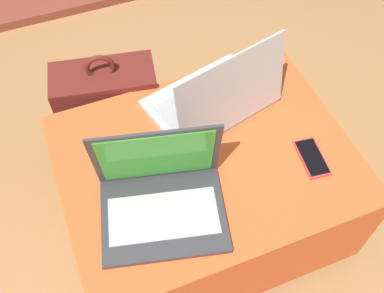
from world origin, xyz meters
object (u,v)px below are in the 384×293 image
laptop_near (161,195)px  laptop_far (217,98)px  backpack (111,114)px  cell_phone (312,158)px

laptop_near → laptop_far: bearing=57.4°
laptop_near → backpack: laptop_near is taller
laptop_far → cell_phone: size_ratio=2.98×
cell_phone → laptop_near: bearing=-174.9°
laptop_far → backpack: 0.48m
laptop_far → cell_phone: (0.19, -0.27, -0.05)m
laptop_far → backpack: (-0.29, 0.28, -0.26)m
laptop_near → laptop_far: (0.27, 0.26, 0.00)m
laptop_far → backpack: size_ratio=0.83×
cell_phone → laptop_far: bearing=131.4°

